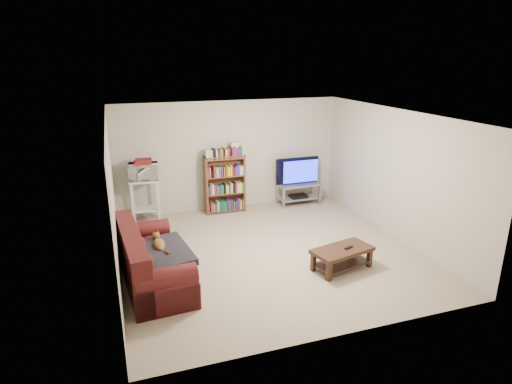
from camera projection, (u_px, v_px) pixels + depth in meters
name	position (u px, v px, depth m)	size (l,w,h in m)	color
floor	(269.00, 252.00, 7.54)	(5.00, 5.00, 0.00)	tan
ceiling	(270.00, 115.00, 6.81)	(5.00, 5.00, 0.00)	white
wall_back	(230.00, 156.00, 9.44)	(5.00, 5.00, 0.00)	beige
wall_front	(344.00, 247.00, 4.92)	(5.00, 5.00, 0.00)	beige
wall_left	(113.00, 203.00, 6.42)	(5.00, 5.00, 0.00)	beige
wall_right	(395.00, 174.00, 7.94)	(5.00, 5.00, 0.00)	beige
sofa	(149.00, 264.00, 6.44)	(1.03, 2.08, 0.86)	#491314
blanket	(162.00, 253.00, 6.32)	(0.78, 1.01, 0.10)	black
cat	(159.00, 245.00, 6.46)	(0.22, 0.55, 0.17)	brown
coffee_table	(342.00, 255.00, 6.88)	(1.07, 0.71, 0.36)	#321C11
remote	(349.00, 248.00, 6.85)	(0.16, 0.04, 0.02)	black
tv_stand	(299.00, 190.00, 9.89)	(0.98, 0.46, 0.49)	#999EA3
television	(299.00, 171.00, 9.75)	(1.04, 0.14, 0.60)	black
dvd_player	(298.00, 196.00, 9.93)	(0.39, 0.27, 0.06)	black
bookshelf	(225.00, 183.00, 9.31)	(0.88, 0.27, 1.27)	brown
shelf_clutter	(228.00, 150.00, 9.13)	(0.64, 0.20, 0.28)	silver
microwave_stand	(145.00, 195.00, 8.70)	(0.62, 0.48, 0.93)	silver
microwave	(143.00, 172.00, 8.54)	(0.58, 0.39, 0.32)	silver
game_boxes	(143.00, 163.00, 8.49)	(0.34, 0.30, 0.05)	maroon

